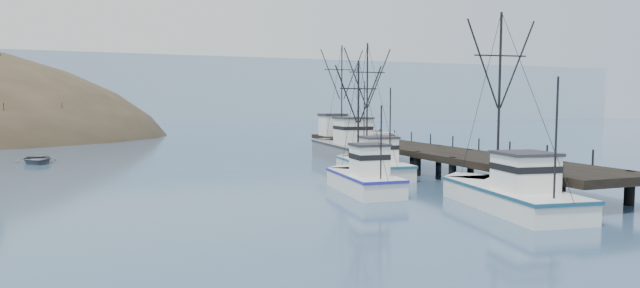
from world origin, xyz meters
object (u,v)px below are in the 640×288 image
at_px(trawler_mid, 362,179).
at_px(pickup_truck, 376,134).
at_px(work_vessel, 346,148).
at_px(pier, 415,149).
at_px(pier_shed, 333,124).
at_px(trawler_near, 507,193).
at_px(motorboat, 37,163).
at_px(trawler_far, 371,165).

xyz_separation_m(trawler_mid, pickup_truck, (10.20, 19.24, 1.85)).
bearing_deg(work_vessel, pier, -65.29).
distance_m(trawler_mid, pier_shed, 29.85).
xyz_separation_m(trawler_near, motorboat, (-29.73, 33.68, -0.82)).
bearing_deg(pier_shed, pier, -85.24).
height_order(work_vessel, pickup_truck, work_vessel).
bearing_deg(trawler_near, trawler_far, 95.58).
bearing_deg(pier, motorboat, 155.77).
height_order(pier, trawler_far, trawler_far).
xyz_separation_m(work_vessel, pickup_truck, (3.88, 0.71, 1.44)).
xyz_separation_m(work_vessel, motorboat, (-30.58, 7.39, -1.23)).
bearing_deg(pickup_truck, work_vessel, 102.36).
relative_size(pier, trawler_near, 3.86).
xyz_separation_m(trawler_mid, work_vessel, (6.32, 18.53, 0.41)).
relative_size(trawler_near, work_vessel, 0.76).
height_order(trawler_mid, trawler_far, trawler_far).
bearing_deg(work_vessel, trawler_mid, -108.83).
distance_m(trawler_near, pickup_truck, 27.47).
distance_m(trawler_near, work_vessel, 26.31).
xyz_separation_m(trawler_mid, pier_shed, (8.52, 28.49, 2.60)).
relative_size(trawler_mid, motorboat, 1.72).
height_order(pier, work_vessel, work_vessel).
height_order(pier, pier_shed, pier_shed).
xyz_separation_m(pier_shed, pickup_truck, (1.67, -9.25, -0.75)).
relative_size(pier, trawler_far, 3.87).
bearing_deg(pier, pickup_truck, 88.86).
height_order(pickup_truck, motorboat, pickup_truck).
bearing_deg(trawler_near, motorboat, 131.43).
bearing_deg(pickup_truck, pier, -179.11).
bearing_deg(motorboat, trawler_far, -47.01).
distance_m(work_vessel, pickup_truck, 4.19).
xyz_separation_m(pier, pickup_truck, (0.17, 8.75, 0.98)).
bearing_deg(motorboat, trawler_near, -62.08).
relative_size(trawler_mid, trawler_far, 0.80).
bearing_deg(trawler_mid, pier, 46.31).
height_order(trawler_far, motorboat, trawler_far).
relative_size(pickup_truck, motorboat, 0.90).
relative_size(pier, pickup_truck, 9.15).
bearing_deg(trawler_far, work_vessel, 78.45).
relative_size(trawler_far, work_vessel, 0.76).
bearing_deg(pickup_truck, trawler_near, 172.10).
height_order(pier_shed, pickup_truck, pier_shed).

